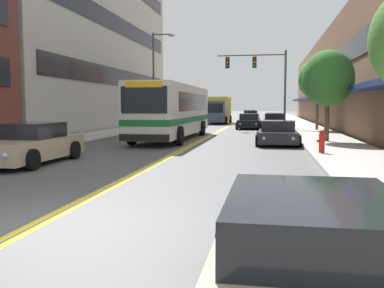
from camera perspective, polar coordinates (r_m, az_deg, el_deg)
ground_plane at (r=43.53m, az=5.03°, el=2.45°), size 240.00×240.00×0.00m
sidewalk_left at (r=44.71m, az=-4.04°, el=2.63°), size 3.15×106.00×0.16m
sidewalk_right at (r=43.48m, az=14.37°, el=2.41°), size 3.15×106.00×0.16m
centre_line at (r=43.53m, az=5.03°, el=2.45°), size 0.34×106.00×0.01m
storefront_row_right at (r=44.31m, az=22.07°, el=7.87°), size 9.10×68.00×8.87m
city_bus at (r=26.14m, az=-2.46°, el=4.67°), size 2.82×12.50×3.21m
car_slate_blue_parked_left_mid at (r=39.54m, az=-2.00°, el=3.08°), size 2.02×4.59×1.31m
car_beige_parked_left_far at (r=16.02m, az=-20.87°, el=-0.08°), size 2.21×4.92×1.42m
car_champagne_parked_right_foreground at (r=3.90m, az=16.06°, el=-16.51°), size 1.98×4.76×1.25m
car_silver_parked_right_mid at (r=44.66m, az=10.85°, el=3.21°), size 2.03×4.78×1.31m
car_dark_grey_parked_right_far at (r=35.98m, az=10.94°, el=2.85°), size 2.08×4.62×1.40m
car_charcoal_parked_right_end at (r=22.61m, az=11.35°, el=1.36°), size 2.20×4.14×1.25m
car_black_moving_lead at (r=37.93m, az=7.64°, el=2.95°), size 2.16×4.55×1.33m
car_red_moving_second at (r=62.42m, az=7.73°, el=3.82°), size 2.16×4.87×1.40m
car_navy_moving_third at (r=51.68m, az=7.84°, el=3.57°), size 2.07×4.29×1.42m
box_truck at (r=49.42m, az=3.42°, el=4.57°), size 2.79×7.57×3.02m
traffic_signal_mast at (r=36.74m, az=9.31°, el=9.23°), size 5.77×0.38×6.60m
street_lamp_left_far at (r=34.91m, az=-4.77°, el=9.36°), size 1.87×0.28×7.83m
street_tree_right_mid at (r=23.59m, az=17.69°, el=8.32°), size 2.66×2.66×4.75m
street_tree_right_far at (r=34.84m, az=16.45°, el=8.29°), size 2.98×2.98×5.55m
fire_hydrant at (r=17.62m, az=16.91°, el=0.35°), size 0.31×0.23×0.91m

